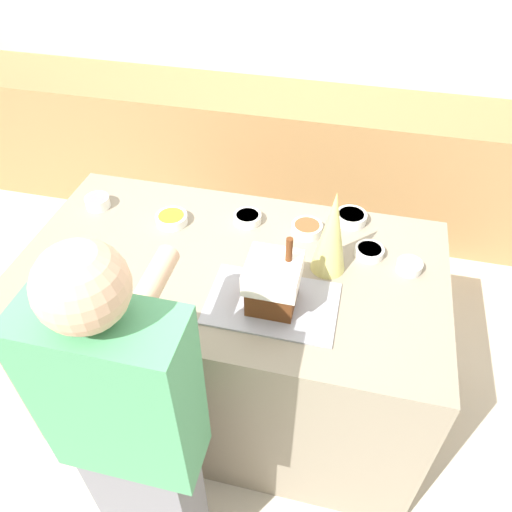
{
  "coord_description": "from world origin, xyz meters",
  "views": [
    {
      "loc": [
        0.43,
        -1.39,
        2.33
      ],
      "look_at": [
        0.1,
        0.0,
        1.01
      ],
      "focal_mm": 35.0,
      "sensor_mm": 36.0,
      "label": 1
    }
  ],
  "objects_px": {
    "baking_tray": "(272,303)",
    "candy_bowl_front_corner": "(409,266)",
    "candy_bowl_far_right": "(97,202)",
    "decorative_tree": "(332,232)",
    "gingerbread_house": "(273,282)",
    "candy_bowl_center_rear": "(307,228)",
    "person": "(135,440)",
    "candy_bowl_far_left": "(172,219)",
    "candy_bowl_near_tray_left": "(369,251)",
    "candy_bowl_behind_tray": "(247,218)",
    "candy_bowl_near_tray_right": "(351,217)"
  },
  "relations": [
    {
      "from": "baking_tray",
      "to": "candy_bowl_near_tray_right",
      "type": "xyz_separation_m",
      "value": [
        0.23,
        0.56,
        0.02
      ]
    },
    {
      "from": "gingerbread_house",
      "to": "person",
      "type": "relative_size",
      "value": 0.18
    },
    {
      "from": "candy_bowl_near_tray_left",
      "to": "decorative_tree",
      "type": "bearing_deg",
      "value": -143.81
    },
    {
      "from": "candy_bowl_center_rear",
      "to": "person",
      "type": "relative_size",
      "value": 0.08
    },
    {
      "from": "baking_tray",
      "to": "gingerbread_house",
      "type": "bearing_deg",
      "value": 32.93
    },
    {
      "from": "candy_bowl_near_tray_right",
      "to": "candy_bowl_behind_tray",
      "type": "bearing_deg",
      "value": -166.62
    },
    {
      "from": "baking_tray",
      "to": "candy_bowl_center_rear",
      "type": "distance_m",
      "value": 0.44
    },
    {
      "from": "gingerbread_house",
      "to": "decorative_tree",
      "type": "xyz_separation_m",
      "value": [
        0.17,
        0.24,
        0.07
      ]
    },
    {
      "from": "gingerbread_house",
      "to": "candy_bowl_near_tray_right",
      "type": "relative_size",
      "value": 2.15
    },
    {
      "from": "candy_bowl_behind_tray",
      "to": "candy_bowl_center_rear",
      "type": "bearing_deg",
      "value": -3.53
    },
    {
      "from": "candy_bowl_far_right",
      "to": "candy_bowl_front_corner",
      "type": "bearing_deg",
      "value": -4.15
    },
    {
      "from": "candy_bowl_near_tray_right",
      "to": "candy_bowl_near_tray_left",
      "type": "relative_size",
      "value": 1.15
    },
    {
      "from": "person",
      "to": "candy_bowl_far_left",
      "type": "bearing_deg",
      "value": 102.88
    },
    {
      "from": "candy_bowl_near_tray_right",
      "to": "candy_bowl_behind_tray",
      "type": "relative_size",
      "value": 1.12
    },
    {
      "from": "decorative_tree",
      "to": "person",
      "type": "distance_m",
      "value": 0.98
    },
    {
      "from": "candy_bowl_far_left",
      "to": "candy_bowl_front_corner",
      "type": "height_order",
      "value": "same"
    },
    {
      "from": "candy_bowl_front_corner",
      "to": "person",
      "type": "distance_m",
      "value": 1.19
    },
    {
      "from": "baking_tray",
      "to": "person",
      "type": "bearing_deg",
      "value": -119.05
    },
    {
      "from": "candy_bowl_far_left",
      "to": "candy_bowl_near_tray_left",
      "type": "height_order",
      "value": "candy_bowl_far_left"
    },
    {
      "from": "candy_bowl_front_corner",
      "to": "candy_bowl_behind_tray",
      "type": "height_order",
      "value": "candy_bowl_front_corner"
    },
    {
      "from": "gingerbread_house",
      "to": "candy_bowl_center_rear",
      "type": "bearing_deg",
      "value": 82.45
    },
    {
      "from": "baking_tray",
      "to": "candy_bowl_far_right",
      "type": "distance_m",
      "value": 0.98
    },
    {
      "from": "candy_bowl_far_left",
      "to": "candy_bowl_near_tray_right",
      "type": "xyz_separation_m",
      "value": [
        0.76,
        0.19,
        0.0
      ]
    },
    {
      "from": "candy_bowl_near_tray_left",
      "to": "person",
      "type": "xyz_separation_m",
      "value": [
        -0.64,
        -0.92,
        -0.12
      ]
    },
    {
      "from": "candy_bowl_far_left",
      "to": "candy_bowl_behind_tray",
      "type": "relative_size",
      "value": 1.15
    },
    {
      "from": "decorative_tree",
      "to": "candy_bowl_far_right",
      "type": "bearing_deg",
      "value": 171.48
    },
    {
      "from": "candy_bowl_far_left",
      "to": "decorative_tree",
      "type": "bearing_deg",
      "value": -10.35
    },
    {
      "from": "candy_bowl_far_right",
      "to": "candy_bowl_near_tray_right",
      "type": "distance_m",
      "value": 1.14
    },
    {
      "from": "candy_bowl_far_right",
      "to": "candy_bowl_behind_tray",
      "type": "height_order",
      "value": "candy_bowl_far_right"
    },
    {
      "from": "candy_bowl_far_left",
      "to": "candy_bowl_center_rear",
      "type": "distance_m",
      "value": 0.59
    },
    {
      "from": "decorative_tree",
      "to": "candy_bowl_center_rear",
      "type": "relative_size",
      "value": 2.77
    },
    {
      "from": "baking_tray",
      "to": "candy_bowl_front_corner",
      "type": "xyz_separation_m",
      "value": [
        0.49,
        0.3,
        0.02
      ]
    },
    {
      "from": "decorative_tree",
      "to": "candy_bowl_near_tray_right",
      "type": "bearing_deg",
      "value": 79.01
    },
    {
      "from": "candy_bowl_near_tray_right",
      "to": "person",
      "type": "xyz_separation_m",
      "value": [
        -0.55,
        -1.12,
        -0.12
      ]
    },
    {
      "from": "candy_bowl_far_right",
      "to": "person",
      "type": "height_order",
      "value": "person"
    },
    {
      "from": "candy_bowl_far_right",
      "to": "candy_bowl_near_tray_left",
      "type": "distance_m",
      "value": 1.22
    },
    {
      "from": "candy_bowl_front_corner",
      "to": "candy_bowl_center_rear",
      "type": "height_order",
      "value": "candy_bowl_center_rear"
    },
    {
      "from": "decorative_tree",
      "to": "candy_bowl_center_rear",
      "type": "xyz_separation_m",
      "value": [
        -0.11,
        0.19,
        -0.16
      ]
    },
    {
      "from": "decorative_tree",
      "to": "gingerbread_house",
      "type": "bearing_deg",
      "value": -125.67
    },
    {
      "from": "decorative_tree",
      "to": "candy_bowl_behind_tray",
      "type": "bearing_deg",
      "value": 151.08
    },
    {
      "from": "candy_bowl_center_rear",
      "to": "candy_bowl_behind_tray",
      "type": "bearing_deg",
      "value": 176.47
    },
    {
      "from": "baking_tray",
      "to": "gingerbread_house",
      "type": "xyz_separation_m",
      "value": [
        0.0,
        0.0,
        0.11
      ]
    },
    {
      "from": "baking_tray",
      "to": "candy_bowl_front_corner",
      "type": "relative_size",
      "value": 4.79
    },
    {
      "from": "person",
      "to": "candy_bowl_near_tray_left",
      "type": "bearing_deg",
      "value": 55.1
    },
    {
      "from": "candy_bowl_far_left",
      "to": "person",
      "type": "bearing_deg",
      "value": -77.12
    },
    {
      "from": "gingerbread_house",
      "to": "candy_bowl_center_rear",
      "type": "height_order",
      "value": "gingerbread_house"
    },
    {
      "from": "gingerbread_house",
      "to": "candy_bowl_far_right",
      "type": "bearing_deg",
      "value": 155.93
    },
    {
      "from": "candy_bowl_near_tray_left",
      "to": "candy_bowl_near_tray_right",
      "type": "bearing_deg",
      "value": 114.57
    },
    {
      "from": "gingerbread_house",
      "to": "person",
      "type": "xyz_separation_m",
      "value": [
        -0.32,
        -0.57,
        -0.21
      ]
    },
    {
      "from": "decorative_tree",
      "to": "candy_bowl_far_left",
      "type": "relative_size",
      "value": 2.62
    }
  ]
}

